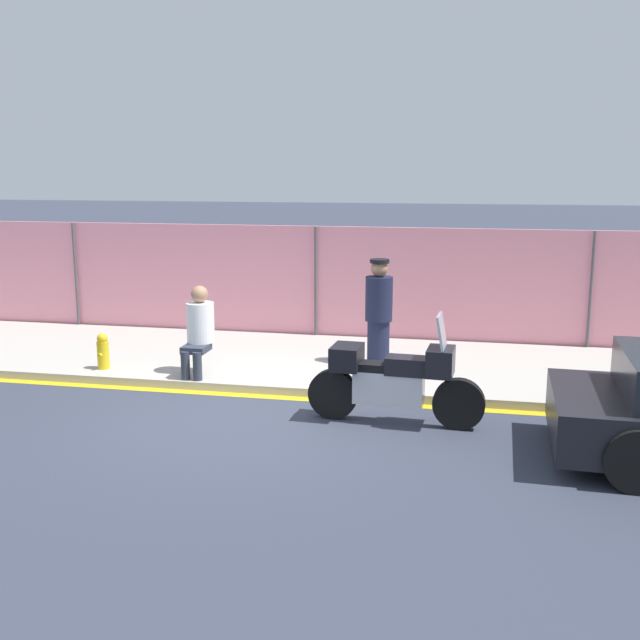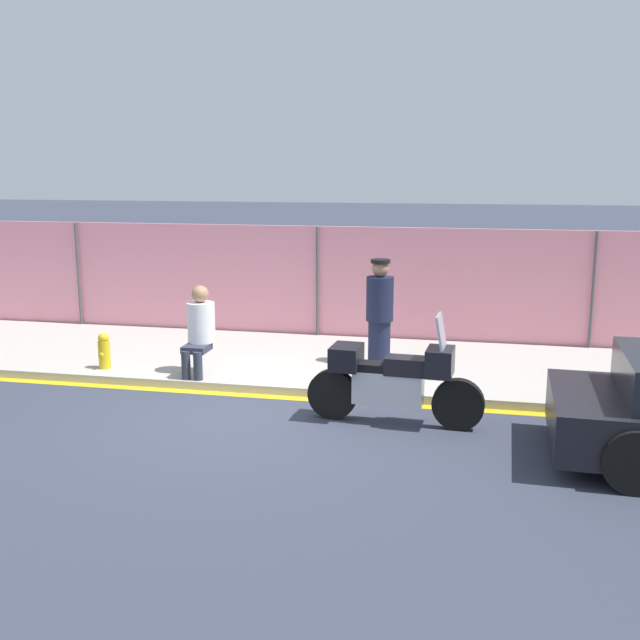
# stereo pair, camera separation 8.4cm
# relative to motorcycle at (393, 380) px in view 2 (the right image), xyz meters

# --- Properties ---
(ground_plane) EXTENTS (120.00, 120.00, 0.00)m
(ground_plane) POSITION_rel_motorcycle_xyz_m (-1.89, -0.17, -0.57)
(ground_plane) COLOR #333847
(sidewalk) EXTENTS (35.70, 3.42, 0.12)m
(sidewalk) POSITION_rel_motorcycle_xyz_m (-1.89, 2.55, -0.51)
(sidewalk) COLOR #ADA89E
(sidewalk) RESTS_ON ground_plane
(curb_paint_stripe) EXTENTS (35.70, 0.18, 0.01)m
(curb_paint_stripe) POSITION_rel_motorcycle_xyz_m (-1.89, 0.75, -0.57)
(curb_paint_stripe) COLOR gold
(curb_paint_stripe) RESTS_ON ground_plane
(storefront_fence) EXTENTS (33.92, 0.17, 2.13)m
(storefront_fence) POSITION_rel_motorcycle_xyz_m (-1.89, 4.35, 0.49)
(storefront_fence) COLOR pink
(storefront_fence) RESTS_ON ground_plane
(motorcycle) EXTENTS (2.24, 0.58, 1.43)m
(motorcycle) POSITION_rel_motorcycle_xyz_m (0.00, 0.00, 0.00)
(motorcycle) COLOR black
(motorcycle) RESTS_ON ground_plane
(officer_standing) EXTENTS (0.43, 0.43, 1.66)m
(officer_standing) POSITION_rel_motorcycle_xyz_m (-0.49, 2.45, 0.39)
(officer_standing) COLOR #191E38
(officer_standing) RESTS_ON sidewalk
(person_seated_on_curb) EXTENTS (0.41, 0.70, 1.33)m
(person_seated_on_curb) POSITION_rel_motorcycle_xyz_m (-3.05, 1.31, 0.28)
(person_seated_on_curb) COLOR #2D3342
(person_seated_on_curb) RESTS_ON sidewalk
(fire_hydrant) EXTENTS (0.18, 0.23, 0.56)m
(fire_hydrant) POSITION_rel_motorcycle_xyz_m (-4.62, 1.28, -0.17)
(fire_hydrant) COLOR gold
(fire_hydrant) RESTS_ON sidewalk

